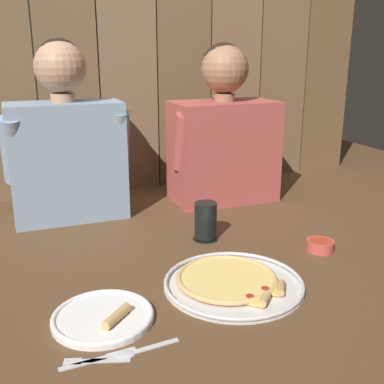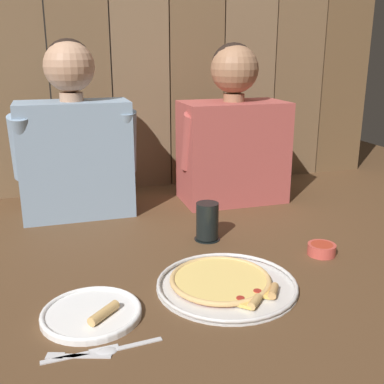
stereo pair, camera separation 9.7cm
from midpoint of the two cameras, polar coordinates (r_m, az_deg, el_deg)
ground_plane at (r=1.36m, az=-0.77°, el=-8.48°), size 3.20×3.20×0.00m
pizza_tray at (r=1.23m, az=2.53°, el=-10.84°), size 0.36×0.36×0.03m
dinner_plate at (r=1.12m, az=-13.28°, el=-14.59°), size 0.23×0.23×0.03m
drinking_glass at (r=1.49m, az=-0.20°, el=-3.61°), size 0.08×0.08×0.12m
dipping_bowl at (r=1.46m, az=13.45°, el=-6.31°), size 0.08×0.08×0.03m
table_fork at (r=1.00m, az=-14.79°, el=-19.25°), size 0.13×0.05×0.01m
table_knife at (r=1.00m, az=-14.09°, el=-19.13°), size 0.16×0.03×0.01m
table_spoon at (r=1.01m, az=-9.82°, el=-18.53°), size 0.14×0.03×0.01m
diner_left at (r=1.70m, az=-16.66°, el=6.01°), size 0.43×0.20×0.62m
diner_right at (r=1.85m, az=2.35°, el=7.10°), size 0.44×0.24×0.61m
wooden_backdrop_wall at (r=2.01m, az=-9.27°, el=16.30°), size 2.19×0.03×1.14m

